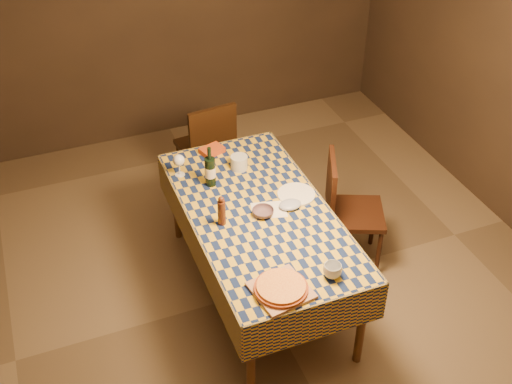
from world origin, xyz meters
The scene contains 16 objects.
room centered at (0.00, 0.00, 1.35)m, with size 5.00×5.10×2.70m.
dining_table centered at (0.00, 0.00, 0.69)m, with size 0.94×1.84×0.77m.
cutting_board centered at (-0.15, -0.74, 0.78)m, with size 0.31×0.31×0.02m, color #B57955.
pizza centered at (-0.15, -0.74, 0.80)m, with size 0.37×0.37×0.03m.
pepper_mill centered at (-0.27, -0.03, 0.87)m, with size 0.06×0.06×0.22m.
bowl centered at (0.01, -0.05, 0.79)m, with size 0.15×0.15×0.05m, color #59414B.
wine_glass centered at (-0.38, 0.61, 0.89)m, with size 0.09×0.09×0.17m.
wine_bottle centered at (-0.20, 0.41, 0.89)m, with size 0.10×0.10×0.31m.
deli_tub centered at (0.05, 0.53, 0.82)m, with size 0.13×0.13×0.11m, color silver.
takeout_container centered at (-0.07, 0.80, 0.79)m, with size 0.17×0.12×0.04m, color #BD4518.
white_plate centered at (0.31, 0.07, 0.78)m, with size 0.27×0.27×0.02m, color white.
tumbler centered at (0.18, -0.74, 0.82)m, with size 0.11×0.11×0.09m, color silver.
flour_patch centered at (0.07, -0.01, 0.77)m, with size 0.23×0.18×0.00m, color white.
flour_bag centered at (0.22, -0.04, 0.79)m, with size 0.16×0.12×0.05m, color #9BA6C6.
chair_far centered at (0.05, 1.29, 0.52)m, with size 0.46×0.47×0.93m.
chair_right centered at (0.74, 0.11, 0.52)m, with size 0.56×0.55×0.93m.
Camera 1 is at (-1.26, -3.15, 3.50)m, focal length 45.00 mm.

